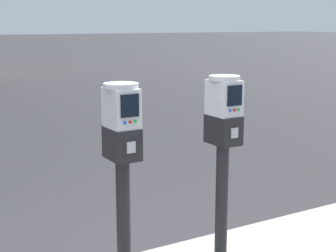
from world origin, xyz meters
TOP-DOWN VIEW (x-y plane):
  - parking_meter_near_kerb at (-0.16, -0.19)m, footprint 0.22×0.25m
  - parking_meter_twin_adjacent at (0.62, -0.19)m, footprint 0.22×0.25m

SIDE VIEW (x-z plane):
  - parking_meter_near_kerb at x=-0.16m, z-range 0.40..1.74m
  - parking_meter_twin_adjacent at x=0.62m, z-range 0.40..1.75m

